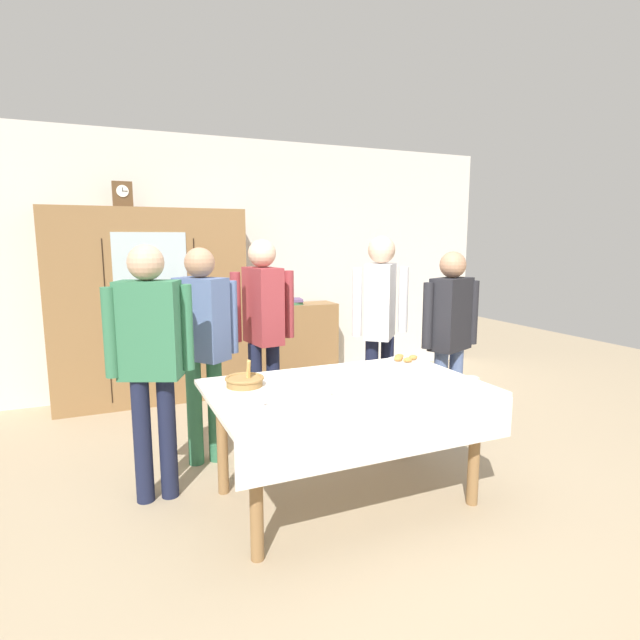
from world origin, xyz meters
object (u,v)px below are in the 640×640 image
at_px(spoon_back_edge, 383,368).
at_px(spoon_mid_left, 274,396).
at_px(tea_cup_back_edge, 293,379).
at_px(person_beside_shelf, 263,320).
at_px(book_stack, 294,301).
at_px(person_by_cabinet, 380,315).
at_px(wall_cabinet, 150,307).
at_px(bookshelf_low, 295,344).
at_px(tea_cup_mid_left, 325,393).
at_px(person_behind_table_left, 450,329).
at_px(tea_cup_front_edge, 258,403).
at_px(person_near_right_end, 202,335).
at_px(pastry_plate, 405,360).
at_px(tea_cup_far_right, 472,382).
at_px(mantel_clock, 122,195).
at_px(spoon_center, 338,385).
at_px(person_behind_table_right, 150,349).
at_px(bread_basket, 245,381).
at_px(dining_table, 348,402).

relative_size(spoon_back_edge, spoon_mid_left, 1.00).
height_order(tea_cup_back_edge, person_beside_shelf, person_beside_shelf).
relative_size(book_stack, person_by_cabinet, 0.14).
bearing_deg(wall_cabinet, bookshelf_low, 1.87).
xyz_separation_m(tea_cup_mid_left, spoon_back_edge, (0.64, 0.44, -0.02)).
distance_m(tea_cup_mid_left, person_behind_table_left, 1.57).
relative_size(tea_cup_front_edge, person_near_right_end, 0.08).
xyz_separation_m(book_stack, spoon_mid_left, (-1.13, -2.64, -0.19)).
bearing_deg(person_by_cabinet, tea_cup_mid_left, -132.60).
bearing_deg(tea_cup_back_edge, tea_cup_mid_left, -79.34).
bearing_deg(pastry_plate, book_stack, 90.38).
bearing_deg(bookshelf_low, wall_cabinet, -178.13).
distance_m(tea_cup_far_right, spoon_back_edge, 0.66).
bearing_deg(bookshelf_low, tea_cup_back_edge, -111.06).
bearing_deg(person_beside_shelf, spoon_mid_left, -104.60).
bearing_deg(person_near_right_end, person_by_cabinet, 0.61).
relative_size(mantel_clock, spoon_mid_left, 2.02).
relative_size(book_stack, tea_cup_front_edge, 1.73).
bearing_deg(spoon_center, spoon_mid_left, -172.06).
bearing_deg(pastry_plate, tea_cup_back_edge, -168.55).
bearing_deg(bookshelf_low, pastry_plate, -89.62).
xyz_separation_m(tea_cup_mid_left, person_behind_table_left, (1.40, 0.68, 0.16)).
distance_m(bookshelf_low, spoon_mid_left, 2.89).
relative_size(person_near_right_end, person_behind_table_right, 0.98).
relative_size(mantel_clock, bookshelf_low, 0.25).
xyz_separation_m(book_stack, spoon_back_edge, (-0.23, -2.33, -0.19)).
bearing_deg(wall_cabinet, person_behind_table_right, -95.32).
bearing_deg(bookshelf_low, person_beside_shelf, -119.30).
height_order(bookshelf_low, spoon_center, bookshelf_low).
distance_m(book_stack, tea_cup_back_edge, 2.61).
bearing_deg(tea_cup_mid_left, bookshelf_low, 72.55).
height_order(person_by_cabinet, person_behind_table_right, person_by_cabinet).
bearing_deg(spoon_mid_left, wall_cabinet, 99.24).
bearing_deg(pastry_plate, person_near_right_end, 159.00).
relative_size(tea_cup_back_edge, person_near_right_end, 0.08).
distance_m(pastry_plate, person_by_cabinet, 0.61).
bearing_deg(pastry_plate, tea_cup_far_right, -88.19).
height_order(mantel_clock, bookshelf_low, mantel_clock).
bearing_deg(bread_basket, tea_cup_far_right, -24.33).
xyz_separation_m(tea_cup_far_right, spoon_mid_left, (-1.17, 0.29, -0.02)).
bearing_deg(pastry_plate, bread_basket, -174.09).
height_order(person_beside_shelf, person_behind_table_right, person_beside_shelf).
bearing_deg(spoon_back_edge, tea_cup_back_edge, -172.05).
bearing_deg(mantel_clock, tea_cup_front_edge, -80.08).
distance_m(person_near_right_end, person_by_cabinet, 1.47).
relative_size(wall_cabinet, person_beside_shelf, 1.18).
height_order(tea_cup_back_edge, person_behind_table_right, person_behind_table_right).
bearing_deg(bread_basket, dining_table, -25.43).
relative_size(wall_cabinet, tea_cup_mid_left, 14.83).
xyz_separation_m(tea_cup_mid_left, spoon_center, (0.18, 0.19, -0.02)).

